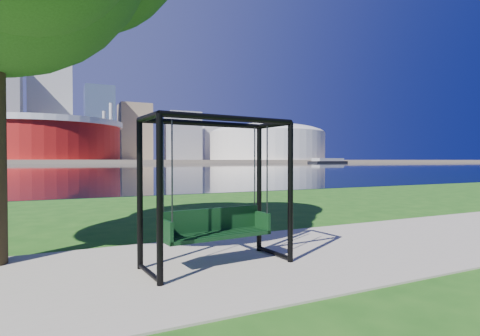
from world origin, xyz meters
TOP-DOWN VIEW (x-y plane):
  - ground at (0.00, 0.00)m, footprint 900.00×900.00m
  - path at (0.00, -0.50)m, footprint 120.00×4.00m
  - river at (0.00, 102.00)m, footprint 900.00×180.00m
  - far_bank at (0.00, 306.00)m, footprint 900.00×228.00m
  - stadium at (-10.00, 235.00)m, footprint 83.00×83.00m
  - arena at (135.00, 235.00)m, footprint 84.00×84.00m
  - skyline at (-4.27, 319.39)m, footprint 392.00×66.00m
  - swing at (-0.40, -0.57)m, footprint 2.44×1.25m
  - barge at (148.85, 181.82)m, footprint 30.73×14.07m

SIDE VIEW (x-z plane):
  - ground at x=0.00m, z-range 0.00..0.00m
  - river at x=0.00m, z-range 0.00..0.02m
  - path at x=0.00m, z-range 0.00..0.03m
  - far_bank at x=0.00m, z-range 0.00..2.00m
  - swing at x=-0.40m, z-range -0.04..2.37m
  - barge at x=148.85m, z-range -0.14..2.83m
  - stadium at x=-10.00m, z-range -1.77..30.23m
  - arena at x=135.00m, z-range 2.59..29.15m
  - skyline at x=-4.27m, z-range -12.36..84.14m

